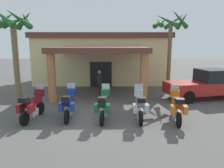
% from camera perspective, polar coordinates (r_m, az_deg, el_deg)
% --- Properties ---
extents(ground_plane, '(80.00, 80.00, 0.00)m').
position_cam_1_polar(ground_plane, '(10.98, -4.64, -8.80)').
color(ground_plane, '#514F4C').
extents(motel_building, '(12.12, 11.06, 4.49)m').
position_cam_1_polar(motel_building, '(20.72, -2.39, 6.94)').
color(motel_building, beige).
rests_on(motel_building, ground_plane).
extents(motorcycle_maroon, '(0.80, 2.21, 1.61)m').
position_cam_1_polar(motorcycle_maroon, '(11.17, -19.76, -5.32)').
color(motorcycle_maroon, black).
rests_on(motorcycle_maroon, ground_plane).
extents(motorcycle_blue, '(0.71, 2.21, 1.61)m').
position_cam_1_polar(motorcycle_blue, '(10.92, -10.86, -5.24)').
color(motorcycle_blue, black).
rests_on(motorcycle_blue, ground_plane).
extents(motorcycle_green, '(0.73, 2.21, 1.61)m').
position_cam_1_polar(motorcycle_green, '(10.54, -1.86, -5.63)').
color(motorcycle_green, black).
rests_on(motorcycle_green, ground_plane).
extents(motorcycle_silver, '(0.72, 2.21, 1.61)m').
position_cam_1_polar(motorcycle_silver, '(10.59, 7.47, -5.63)').
color(motorcycle_silver, black).
rests_on(motorcycle_silver, ground_plane).
extents(motorcycle_orange, '(0.79, 2.21, 1.61)m').
position_cam_1_polar(motorcycle_orange, '(10.75, 16.73, -5.76)').
color(motorcycle_orange, black).
rests_on(motorcycle_orange, ground_plane).
extents(pedestrian, '(0.32, 0.53, 1.77)m').
position_cam_1_polar(pedestrian, '(15.31, -3.00, 0.80)').
color(pedestrian, black).
rests_on(pedestrian, ground_plane).
extents(pickup_truck_red, '(5.48, 2.95, 1.95)m').
position_cam_1_polar(pickup_truck_red, '(15.73, 23.69, -0.17)').
color(pickup_truck_red, black).
rests_on(pickup_truck_red, ground_plane).
extents(palm_tree_near_portico, '(2.65, 2.79, 6.03)m').
position_cam_1_polar(palm_tree_near_portico, '(17.61, 15.17, 13.33)').
color(palm_tree_near_portico, brown).
rests_on(palm_tree_near_portico, ground_plane).
extents(palm_tree_roadside, '(2.25, 2.25, 5.51)m').
position_cam_1_polar(palm_tree_roadside, '(13.42, -23.84, 12.04)').
color(palm_tree_roadside, brown).
rests_on(palm_tree_roadside, ground_plane).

